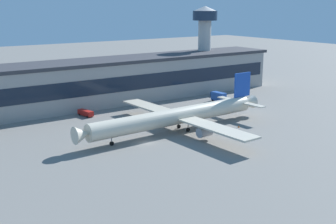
{
  "coord_description": "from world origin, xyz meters",
  "views": [
    {
      "loc": [
        -58.2,
        -94.02,
        35.8
      ],
      "look_at": [
        12.57,
        8.02,
        5.0
      ],
      "focal_mm": 46.59,
      "sensor_mm": 36.0,
      "label": 1
    }
  ],
  "objects": [
    {
      "name": "pushback_tractor",
      "position": [
        54.6,
        34.48,
        1.05
      ],
      "size": [
        4.08,
        5.4,
        1.75
      ],
      "color": "#2651A5",
      "rests_on": "ground_plane"
    },
    {
      "name": "traffic_cone_0",
      "position": [
        24.18,
        -13.45,
        0.37
      ],
      "size": [
        0.6,
        0.6,
        0.75
      ],
      "primitive_type": "cone",
      "color": "#F2590C",
      "rests_on": "ground_plane"
    },
    {
      "name": "ground_plane",
      "position": [
        0.0,
        0.0,
        0.0
      ],
      "size": [
        600.0,
        600.0,
        0.0
      ],
      "primitive_type": "plane",
      "color": "slate"
    },
    {
      "name": "traffic_cone_1",
      "position": [
        30.48,
        -3.24,
        0.33
      ],
      "size": [
        0.53,
        0.53,
        0.66
      ],
      "primitive_type": "cone",
      "color": "#F2590C",
      "rests_on": "ground_plane"
    },
    {
      "name": "belt_loader",
      "position": [
        -1.38,
        35.3,
        1.15
      ],
      "size": [
        3.2,
        6.67,
        1.95
      ],
      "color": "red",
      "rests_on": "ground_plane"
    },
    {
      "name": "stair_truck",
      "position": [
        49.14,
        27.05,
        1.98
      ],
      "size": [
        2.77,
        6.14,
        3.55
      ],
      "color": "#2651A5",
      "rests_on": "ground_plane"
    },
    {
      "name": "control_tower",
      "position": [
        63.45,
        53.6,
        21.68
      ],
      "size": [
        10.55,
        10.55,
        35.07
      ],
      "color": "#B7B7B2",
      "rests_on": "ground_plane"
    },
    {
      "name": "airliner",
      "position": [
        13.52,
        4.06,
        4.51
      ],
      "size": [
        64.01,
        55.36,
        14.63
      ],
      "color": "beige",
      "rests_on": "ground_plane"
    },
    {
      "name": "terminal_building",
      "position": [
        0.0,
        49.78,
        8.11
      ],
      "size": [
        176.32,
        19.35,
        16.18
      ],
      "color": "#9E9993",
      "rests_on": "ground_plane"
    }
  ]
}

